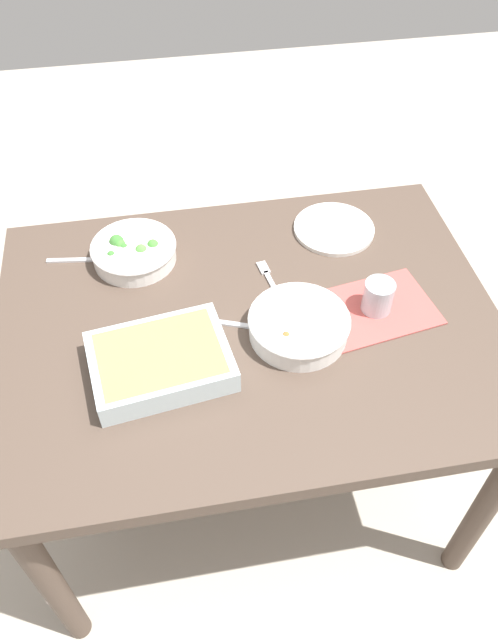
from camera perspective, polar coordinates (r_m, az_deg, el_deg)
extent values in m
plane|color=#B2A899|center=(2.08, 0.00, -13.74)|extent=(6.00, 6.00, 0.00)
cube|color=#4C3D33|center=(1.49, 0.00, -0.51)|extent=(1.20, 0.90, 0.04)
cylinder|color=#4C3D33|center=(2.14, 12.59, 2.52)|extent=(0.06, 0.06, 0.70)
cylinder|color=#4C3D33|center=(2.05, -17.00, -1.23)|extent=(0.06, 0.06, 0.70)
cylinder|color=#4C3D33|center=(1.75, 20.89, -15.87)|extent=(0.06, 0.06, 0.70)
cylinder|color=#4C3D33|center=(1.64, -17.84, -22.07)|extent=(0.06, 0.06, 0.70)
cube|color=#B24C47|center=(1.53, 11.57, 1.02)|extent=(0.31, 0.24, 0.00)
cylinder|color=white|center=(1.43, 4.60, -0.56)|extent=(0.23, 0.23, 0.05)
torus|color=white|center=(1.41, 4.65, 0.07)|extent=(0.24, 0.24, 0.01)
cylinder|color=olive|center=(1.43, 4.60, -0.49)|extent=(0.19, 0.19, 0.03)
sphere|color=silver|center=(1.43, 4.73, 0.86)|extent=(0.02, 0.02, 0.02)
sphere|color=olive|center=(1.40, 3.46, -0.73)|extent=(0.01, 0.01, 0.01)
sphere|color=#C66633|center=(1.38, 3.43, -1.48)|extent=(0.02, 0.02, 0.02)
sphere|color=olive|center=(1.42, 3.72, 0.24)|extent=(0.01, 0.01, 0.01)
sphere|color=olive|center=(1.42, 7.06, -0.27)|extent=(0.01, 0.01, 0.01)
cylinder|color=white|center=(1.63, -10.54, 6.16)|extent=(0.21, 0.21, 0.05)
torus|color=white|center=(1.62, -10.64, 6.71)|extent=(0.22, 0.22, 0.01)
cylinder|color=#8CB272|center=(1.63, -10.55, 6.23)|extent=(0.18, 0.18, 0.02)
sphere|color=#478C38|center=(1.62, -8.85, 6.86)|extent=(0.03, 0.03, 0.03)
sphere|color=#3D7A33|center=(1.64, -12.12, 7.06)|extent=(0.04, 0.04, 0.04)
sphere|color=#3D7A33|center=(1.63, -11.45, 6.60)|extent=(0.02, 0.02, 0.02)
sphere|color=#478C38|center=(1.63, -11.80, 6.83)|extent=(0.03, 0.03, 0.03)
sphere|color=#569E42|center=(1.61, -9.92, 6.39)|extent=(0.03, 0.03, 0.03)
sphere|color=#3D7A33|center=(1.61, -12.60, 5.87)|extent=(0.02, 0.02, 0.02)
cube|color=silver|center=(1.37, -8.16, -3.83)|extent=(0.33, 0.26, 0.06)
cube|color=#DBAD56|center=(1.36, -8.21, -3.51)|extent=(0.29, 0.23, 0.04)
cylinder|color=#B2BCC6|center=(1.50, 11.80, 2.08)|extent=(0.07, 0.07, 0.08)
cylinder|color=black|center=(1.51, 11.73, 1.74)|extent=(0.06, 0.06, 0.05)
cylinder|color=silver|center=(1.73, 7.84, 8.34)|extent=(0.22, 0.22, 0.01)
cube|color=silver|center=(1.46, -0.33, -0.54)|extent=(0.14, 0.06, 0.01)
ellipsoid|color=silver|center=(1.45, 2.98, -0.91)|extent=(0.05, 0.04, 0.01)
cube|color=silver|center=(1.68, -15.87, 5.33)|extent=(0.14, 0.03, 0.01)
ellipsoid|color=silver|center=(1.66, -13.04, 5.55)|extent=(0.04, 0.03, 0.01)
cube|color=silver|center=(1.54, 2.42, 2.79)|extent=(0.03, 0.14, 0.01)
cube|color=silver|center=(1.60, 1.33, 4.83)|extent=(0.03, 0.05, 0.01)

